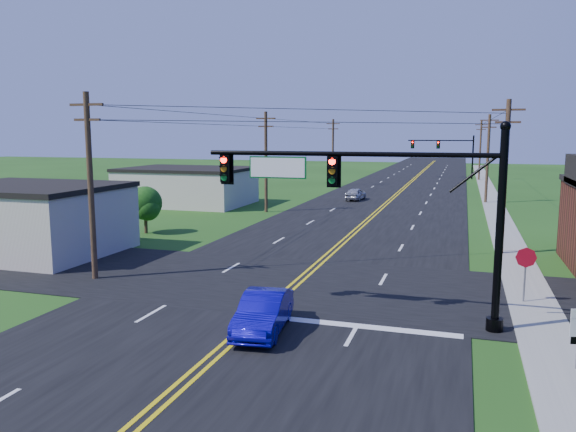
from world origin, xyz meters
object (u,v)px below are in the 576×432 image
(signal_mast_main, at_px, (373,196))
(blue_car, at_px, (263,313))
(signal_mast_far, at_px, (444,150))
(stop_sign, at_px, (526,263))

(signal_mast_main, distance_m, blue_car, 5.89)
(signal_mast_far, relative_size, stop_sign, 4.60)
(signal_mast_main, bearing_deg, signal_mast_far, 89.92)
(signal_mast_main, relative_size, blue_car, 2.68)
(blue_car, relative_size, stop_sign, 1.77)
(stop_sign, bearing_deg, blue_car, -150.70)
(signal_mast_far, xyz_separation_m, stop_sign, (5.70, -68.02, -2.82))
(signal_mast_main, height_order, blue_car, signal_mast_main)
(signal_mast_far, xyz_separation_m, blue_car, (-3.55, -74.52, -3.85))
(signal_mast_main, xyz_separation_m, signal_mast_far, (0.10, 72.00, -0.20))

